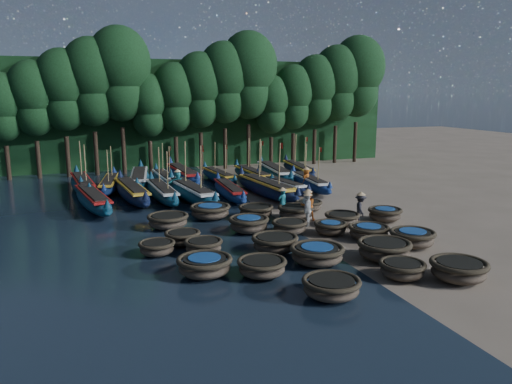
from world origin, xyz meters
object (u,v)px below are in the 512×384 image
object	(u,v)px
coracle_5	(205,265)
long_boat_13	(183,174)
long_boat_12	(165,179)
long_boat_16	(274,172)
long_boat_3	(162,192)
fisherman_4	(308,209)
long_boat_5	(229,191)
coracle_22	(256,211)
coracle_4	(459,270)
long_boat_9	(83,184)
coracle_10	(157,247)
coracle_14	(369,231)
coracle_20	(168,220)
coracle_11	(203,246)
fisherman_2	(308,205)
coracle_16	(249,224)
coracle_12	(275,243)
long_boat_11	(139,179)
coracle_24	(309,205)
coracle_3	(402,269)
coracle_23	(296,212)
long_boat_2	(132,192)
long_boat_7	(281,185)
coracle_2	(331,287)
coracle_6	(262,267)
fisherman_6	(306,178)
coracle_17	(289,226)
long_boat_4	(191,192)
coracle_7	(317,254)
fisherman_1	(282,202)
long_boat_6	(266,188)
long_boat_10	(110,184)
coracle_13	(331,227)
fisherman_3	(361,208)
coracle_9	(412,238)
coracle_19	(385,214)
fisherman_5	(178,183)
fisherman_0	(307,203)
coracle_8	(384,249)
coracle_21	(210,211)
long_boat_17	(298,169)
long_boat_14	(219,176)
long_boat_15	(253,175)

from	to	relation	value
coracle_5	long_boat_13	xyz separation A→B (m)	(3.31, 20.94, 0.15)
long_boat_12	long_boat_16	bearing A→B (deg)	-5.74
long_boat_3	fisherman_4	xyz separation A→B (m)	(6.35, -9.24, 0.40)
coracle_5	long_boat_5	size ratio (longest dim) A/B	0.34
coracle_22	coracle_4	bearing A→B (deg)	-70.54
long_boat_9	long_boat_16	world-z (taller)	long_boat_9
coracle_10	coracle_14	distance (m)	10.24
coracle_20	long_boat_3	bearing A→B (deg)	83.46
coracle_11	fisherman_2	distance (m)	7.98
coracle_16	coracle_22	world-z (taller)	coracle_16
coracle_12	long_boat_11	xyz separation A→B (m)	(-3.91, 18.17, 0.14)
coracle_24	coracle_3	bearing A→B (deg)	-96.92
coracle_23	coracle_24	xyz separation A→B (m)	(1.58, 1.61, -0.10)
coracle_3	coracle_5	bearing A→B (deg)	158.61
long_boat_2	long_boat_7	bearing A→B (deg)	-9.48
coracle_2	coracle_16	xyz separation A→B (m)	(-0.11, 8.79, 0.07)
coracle_6	fisherman_6	world-z (taller)	fisherman_6
long_boat_7	long_boat_16	world-z (taller)	long_boat_16
coracle_22	coracle_17	bearing A→B (deg)	-81.21
long_boat_4	long_boat_7	bearing A→B (deg)	-0.01
fisherman_4	coracle_7	bearing A→B (deg)	18.04
coracle_23	long_boat_11	world-z (taller)	long_boat_11
coracle_2	coracle_5	bearing A→B (deg)	136.47
coracle_11	coracle_23	xyz separation A→B (m)	(6.39, 4.27, 0.07)
coracle_14	fisherman_1	size ratio (longest dim) A/B	1.10
long_boat_2	long_boat_6	bearing A→B (deg)	-17.62
coracle_12	long_boat_10	size ratio (longest dim) A/B	0.34
coracle_13	coracle_17	distance (m)	2.08
fisherman_1	fisherman_3	size ratio (longest dim) A/B	1.00
coracle_9	coracle_19	world-z (taller)	coracle_9
long_boat_4	fisherman_2	xyz separation A→B (m)	(5.14, -7.12, 0.29)
coracle_16	coracle_9	bearing A→B (deg)	-37.15
long_boat_2	fisherman_5	bearing A→B (deg)	2.23
long_boat_13	coracle_2	bearing A→B (deg)	-92.27
fisherman_5	fisherman_1	bearing A→B (deg)	-67.27
fisherman_0	coracle_3	bearing A→B (deg)	140.83
long_boat_7	long_boat_13	bearing A→B (deg)	123.12
coracle_2	long_boat_7	size ratio (longest dim) A/B	0.34
long_boat_16	long_boat_6	bearing A→B (deg)	-111.24
coracle_9	coracle_10	distance (m)	11.76
coracle_19	coracle_20	world-z (taller)	coracle_20
coracle_8	coracle_21	bearing A→B (deg)	119.60
long_boat_10	fisherman_0	world-z (taller)	long_boat_10
coracle_9	long_boat_3	xyz separation A→B (m)	(-9.38, 14.24, 0.08)
coracle_7	coracle_24	distance (m)	9.50
coracle_23	long_boat_17	distance (m)	15.03
coracle_23	fisherman_6	bearing A→B (deg)	61.03
long_boat_16	coracle_7	bearing A→B (deg)	-101.55
coracle_3	long_boat_14	distance (m)	22.60
long_boat_13	long_boat_15	xyz separation A→B (m)	(5.28, -1.92, -0.06)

